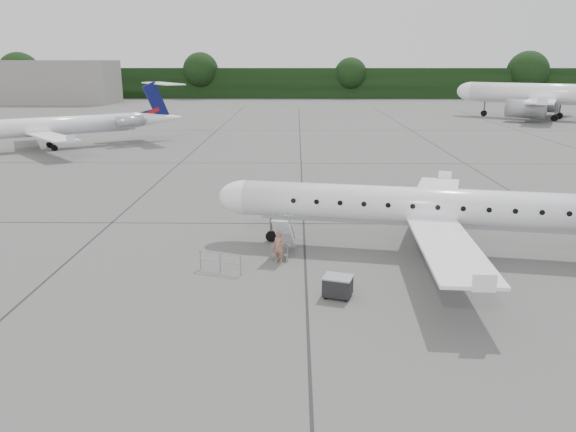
# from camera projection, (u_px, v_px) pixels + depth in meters

# --- Properties ---
(ground) EXTENTS (320.00, 320.00, 0.00)m
(ground) POSITION_uv_depth(u_px,v_px,m) (425.00, 269.00, 27.55)
(ground) COLOR slate
(ground) RESTS_ON ground
(treeline) EXTENTS (260.00, 4.00, 8.00)m
(treeline) POSITION_uv_depth(u_px,v_px,m) (320.00, 83.00, 151.73)
(treeline) COLOR black
(treeline) RESTS_ON ground
(terminal_building) EXTENTS (40.00, 14.00, 10.00)m
(terminal_building) POSITION_uv_depth(u_px,v_px,m) (29.00, 82.00, 133.22)
(terminal_building) COLOR gray
(terminal_building) RESTS_ON ground
(main_regional_jet) EXTENTS (30.03, 23.94, 6.92)m
(main_regional_jet) POSITION_uv_depth(u_px,v_px,m) (441.00, 189.00, 29.21)
(main_regional_jet) COLOR white
(main_regional_jet) RESTS_ON ground
(airstair) EXTENTS (1.22, 2.29, 2.17)m
(airstair) POSITION_uv_depth(u_px,v_px,m) (284.00, 235.00, 29.34)
(airstair) COLOR white
(airstair) RESTS_ON ground
(passenger) EXTENTS (0.73, 0.63, 1.69)m
(passenger) POSITION_uv_depth(u_px,v_px,m) (279.00, 247.00, 28.24)
(passenger) COLOR #9A6654
(passenger) RESTS_ON ground
(safety_railing) EXTENTS (2.08, 0.87, 1.00)m
(safety_railing) POSITION_uv_depth(u_px,v_px,m) (220.00, 263.00, 27.04)
(safety_railing) COLOR #979AA0
(safety_railing) RESTS_ON ground
(baggage_cart) EXTENTS (1.41, 1.26, 1.02)m
(baggage_cart) POSITION_uv_depth(u_px,v_px,m) (338.00, 286.00, 24.18)
(baggage_cart) COLOR black
(baggage_cart) RESTS_ON ground
(bg_narrowbody) EXTENTS (41.83, 38.97, 12.20)m
(bg_narrowbody) POSITION_uv_depth(u_px,v_px,m) (550.00, 84.00, 96.16)
(bg_narrowbody) COLOR white
(bg_narrowbody) RESTS_ON ground
(bg_regional_left) EXTENTS (34.40, 32.32, 7.33)m
(bg_regional_left) POSITION_uv_depth(u_px,v_px,m) (39.00, 118.00, 63.56)
(bg_regional_left) COLOR white
(bg_regional_left) RESTS_ON ground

